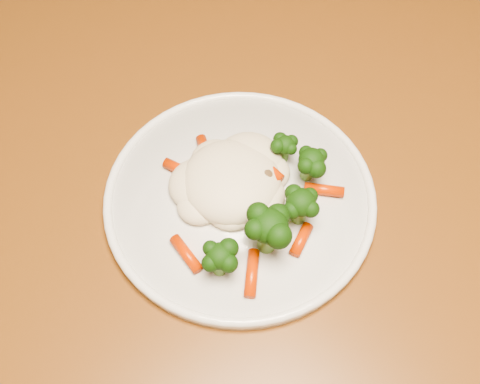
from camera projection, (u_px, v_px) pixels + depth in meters
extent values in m
plane|color=brown|center=(337.00, 305.00, 1.39)|extent=(3.00, 3.00, 0.00)
cube|color=brown|center=(262.00, 187.00, 0.70)|extent=(1.44, 1.11, 0.04)
cube|color=brown|center=(414.00, 53.00, 1.33)|extent=(0.07, 0.07, 0.71)
cylinder|color=white|center=(240.00, 199.00, 0.66)|extent=(0.29, 0.29, 0.01)
ellipsoid|color=#F6E8C5|center=(231.00, 175.00, 0.64)|extent=(0.13, 0.11, 0.05)
ellipsoid|color=black|center=(220.00, 261.00, 0.59)|extent=(0.04, 0.04, 0.04)
ellipsoid|color=black|center=(269.00, 234.00, 0.60)|extent=(0.06, 0.06, 0.05)
ellipsoid|color=black|center=(300.00, 209.00, 0.62)|extent=(0.05, 0.05, 0.04)
ellipsoid|color=black|center=(310.00, 166.00, 0.65)|extent=(0.05, 0.05, 0.04)
ellipsoid|color=black|center=(284.00, 150.00, 0.67)|extent=(0.04, 0.04, 0.03)
cylinder|color=#E83E05|center=(182.00, 170.00, 0.66)|extent=(0.03, 0.05, 0.01)
cylinder|color=#E83E05|center=(206.00, 153.00, 0.68)|extent=(0.03, 0.05, 0.01)
cylinder|color=#E83E05|center=(250.00, 153.00, 0.68)|extent=(0.04, 0.03, 0.01)
cylinder|color=#E83E05|center=(186.00, 254.00, 0.61)|extent=(0.01, 0.05, 0.01)
cylinder|color=#E83E05|center=(252.00, 273.00, 0.60)|extent=(0.04, 0.04, 0.01)
cylinder|color=#E83E05|center=(301.00, 240.00, 0.62)|extent=(0.04, 0.03, 0.01)
cylinder|color=#E83E05|center=(324.00, 190.00, 0.65)|extent=(0.04, 0.04, 0.01)
cylinder|color=#E83E05|center=(267.00, 168.00, 0.65)|extent=(0.01, 0.04, 0.01)
ellipsoid|color=brown|center=(239.00, 177.00, 0.64)|extent=(0.03, 0.03, 0.02)
ellipsoid|color=brown|center=(263.00, 177.00, 0.64)|extent=(0.02, 0.02, 0.02)
ellipsoid|color=brown|center=(226.00, 189.00, 0.63)|extent=(0.02, 0.02, 0.01)
cube|color=tan|center=(204.00, 164.00, 0.65)|extent=(0.03, 0.02, 0.01)
cube|color=tan|center=(223.00, 153.00, 0.66)|extent=(0.02, 0.02, 0.01)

